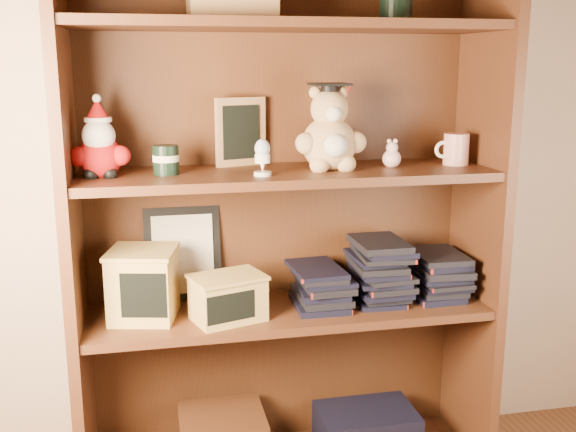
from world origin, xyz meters
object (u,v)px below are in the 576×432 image
(teacher_mug, at_px, (455,149))
(treats_box, at_px, (143,284))
(grad_teddy_bear, at_px, (330,136))
(bookcase, at_px, (283,226))

(teacher_mug, xyz_separation_m, treats_box, (-0.90, -0.00, -0.35))
(grad_teddy_bear, relative_size, teacher_mug, 2.38)
(bookcase, distance_m, treats_box, 0.43)
(bookcase, height_order, teacher_mug, bookcase)
(grad_teddy_bear, relative_size, treats_box, 1.15)
(teacher_mug, bearing_deg, bookcase, 174.23)
(bookcase, bearing_deg, teacher_mug, -5.77)
(teacher_mug, relative_size, treats_box, 0.48)
(teacher_mug, bearing_deg, grad_teddy_bear, -178.89)
(bookcase, height_order, treats_box, bookcase)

